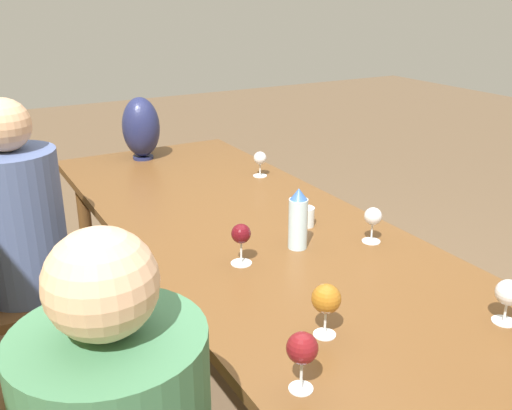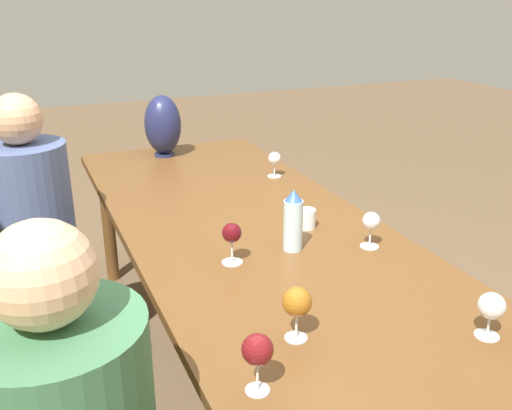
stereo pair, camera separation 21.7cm
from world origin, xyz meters
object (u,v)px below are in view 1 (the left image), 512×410
object	(u,v)px
wine_glass_0	(302,349)
person_far	(27,244)
water_tumbler	(306,217)
wine_glass_1	(326,300)
wine_glass_5	(509,294)
wine_glass_4	(260,159)
vase	(141,128)
water_bottle	(298,219)
wine_glass_2	(373,218)
wine_glass_3	(241,235)
chair_far	(10,287)

from	to	relation	value
wine_glass_0	person_far	bearing A→B (deg)	17.15
water_tumbler	wine_glass_1	size ratio (longest dim) A/B	0.50
wine_glass_1	person_far	xyz separation A→B (m)	(1.18, 0.59, -0.18)
wine_glass_5	person_far	bearing A→B (deg)	37.82
wine_glass_4	vase	bearing A→B (deg)	34.80
wine_glass_1	wine_glass_4	size ratio (longest dim) A/B	1.22
water_tumbler	wine_glass_4	bearing A→B (deg)	-13.99
water_tumbler	person_far	distance (m)	1.11
water_bottle	person_far	world-z (taller)	person_far
wine_glass_1	wine_glass_5	xyz separation A→B (m)	(-0.19, -0.48, -0.02)
wine_glass_2	wine_glass_3	bearing A→B (deg)	81.24
vase	wine_glass_4	world-z (taller)	vase
wine_glass_2	person_far	bearing A→B (deg)	54.90
wine_glass_3	person_far	xyz separation A→B (m)	(0.69, 0.59, -0.18)
wine_glass_3	chair_far	world-z (taller)	chair_far
wine_glass_4	wine_glass_5	size ratio (longest dim) A/B	0.96
water_bottle	chair_far	world-z (taller)	water_bottle
wine_glass_5	wine_glass_3	bearing A→B (deg)	34.70
water_tumbler	wine_glass_1	xyz separation A→B (m)	(-0.65, 0.38, 0.07)
wine_glass_5	water_tumbler	bearing A→B (deg)	6.45
wine_glass_3	wine_glass_2	bearing A→B (deg)	-98.76
vase	wine_glass_0	xyz separation A→B (m)	(-2.03, 0.31, -0.06)
wine_glass_3	wine_glass_5	bearing A→B (deg)	-145.30
wine_glass_1	chair_far	bearing A→B (deg)	29.77
wine_glass_0	wine_glass_1	world-z (taller)	same
wine_glass_3	water_bottle	bearing A→B (deg)	-86.54
wine_glass_4	wine_glass_0	bearing A→B (deg)	153.62
wine_glass_5	chair_far	bearing A→B (deg)	39.95
wine_glass_2	wine_glass_3	distance (m)	0.51
water_tumbler	wine_glass_1	world-z (taller)	wine_glass_1
water_bottle	wine_glass_5	xyz separation A→B (m)	(-0.69, -0.23, -0.02)
wine_glass_0	water_bottle	bearing A→B (deg)	-32.66
wine_glass_1	wine_glass_2	world-z (taller)	wine_glass_1
wine_glass_0	chair_far	distance (m)	1.46
wine_glass_1	water_bottle	bearing A→B (deg)	-25.69
wine_glass_0	wine_glass_3	world-z (taller)	wine_glass_0
water_tumbler	wine_glass_0	bearing A→B (deg)	145.38
water_bottle	water_tumbler	size ratio (longest dim) A/B	2.98
water_bottle	wine_glass_3	size ratio (longest dim) A/B	1.56
vase	wine_glass_3	xyz separation A→B (m)	(-1.39, 0.13, -0.07)
chair_far	person_far	bearing A→B (deg)	-90.00
wine_glass_3	chair_far	bearing A→B (deg)	44.42
wine_glass_0	water_tumbler	bearing A→B (deg)	-34.62
wine_glass_1	wine_glass_3	bearing A→B (deg)	-0.54
wine_glass_3	wine_glass_4	distance (m)	0.97
wine_glass_2	wine_glass_0	bearing A→B (deg)	129.44
wine_glass_0	wine_glass_4	world-z (taller)	wine_glass_0
wine_glass_2	person_far	size ratio (longest dim) A/B	0.11
wine_glass_0	wine_glass_3	size ratio (longest dim) A/B	1.04
wine_glass_1	vase	bearing A→B (deg)	-4.07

